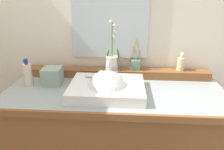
% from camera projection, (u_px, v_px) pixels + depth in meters
% --- Properties ---
extents(wall_back, '(3.47, 0.20, 2.40)m').
position_uv_depth(wall_back, '(118.00, 27.00, 1.64)').
color(wall_back, silver).
rests_on(wall_back, ground).
extents(vanity_cabinet, '(1.50, 0.61, 0.84)m').
position_uv_depth(vanity_cabinet, '(115.00, 139.00, 1.56)').
color(vanity_cabinet, brown).
rests_on(vanity_cabinet, ground).
extents(back_ledge, '(1.42, 0.10, 0.06)m').
position_uv_depth(back_ledge, '(117.00, 73.00, 1.61)').
color(back_ledge, brown).
rests_on(back_ledge, vanity_cabinet).
extents(sink_basin, '(0.48, 0.37, 0.28)m').
position_uv_depth(sink_basin, '(107.00, 89.00, 1.34)').
color(sink_basin, white).
rests_on(sink_basin, vanity_cabinet).
extents(soap_bar, '(0.07, 0.04, 0.02)m').
position_uv_depth(soap_bar, '(89.00, 75.00, 1.43)').
color(soap_bar, silver).
rests_on(soap_bar, sink_basin).
extents(potted_plant, '(0.12, 0.10, 0.38)m').
position_uv_depth(potted_plant, '(112.00, 59.00, 1.57)').
color(potted_plant, beige).
rests_on(potted_plant, back_ledge).
extents(soap_dispenser, '(0.06, 0.06, 0.14)m').
position_uv_depth(soap_dispenser, '(181.00, 63.00, 1.56)').
color(soap_dispenser, beige).
rests_on(soap_dispenser, back_ledge).
extents(reed_diffuser, '(0.10, 0.12, 0.26)m').
position_uv_depth(reed_diffuser, '(136.00, 64.00, 1.58)').
color(reed_diffuser, '#527B66').
rests_on(reed_diffuser, back_ledge).
extents(lotion_bottle, '(0.06, 0.06, 0.20)m').
position_uv_depth(lotion_bottle, '(28.00, 74.00, 1.44)').
color(lotion_bottle, beige).
rests_on(lotion_bottle, vanity_cabinet).
extents(tissue_box, '(0.14, 0.14, 0.13)m').
position_uv_depth(tissue_box, '(53.00, 76.00, 1.47)').
color(tissue_box, '#87A08F').
rests_on(tissue_box, vanity_cabinet).
extents(mirror, '(0.57, 0.02, 0.64)m').
position_uv_depth(mirror, '(110.00, 15.00, 1.50)').
color(mirror, silver).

